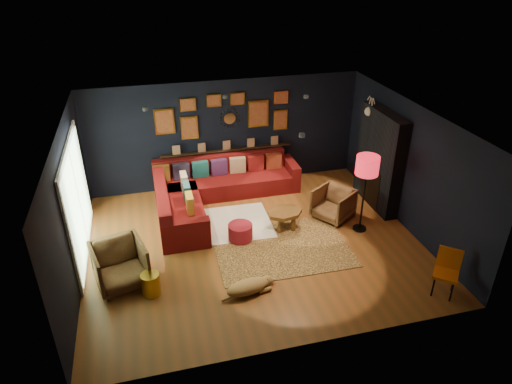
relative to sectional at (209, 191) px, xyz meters
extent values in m
plane|color=brown|center=(0.61, -1.81, -0.32)|extent=(6.50, 6.50, 0.00)
plane|color=black|center=(0.61, 0.94, 0.98)|extent=(6.50, 0.00, 6.50)
plane|color=black|center=(0.61, -4.56, 0.98)|extent=(6.50, 0.00, 6.50)
plane|color=black|center=(-2.64, -1.81, 0.98)|extent=(0.00, 5.50, 5.50)
plane|color=black|center=(3.86, -1.81, 0.98)|extent=(0.00, 5.50, 5.50)
plane|color=silver|center=(0.61, -1.81, 2.28)|extent=(6.50, 6.50, 0.00)
cube|color=maroon|center=(0.41, 0.44, -0.11)|extent=(3.20, 0.95, 0.42)
cube|color=maroon|center=(0.41, 0.80, 0.31)|extent=(3.20, 0.24, 0.46)
cube|color=maroon|center=(2.11, 0.44, 0.00)|extent=(0.22, 0.95, 0.64)
cube|color=maroon|center=(-0.71, -0.66, -0.11)|extent=(0.95, 2.20, 0.42)
cube|color=maroon|center=(-1.07, -0.66, 0.31)|extent=(0.24, 2.20, 0.46)
cube|color=maroon|center=(-0.71, -1.66, 0.00)|extent=(0.95, 0.22, 0.64)
cube|color=#AA6524|center=(-0.99, 0.59, 0.30)|extent=(0.38, 0.14, 0.38)
cube|color=#2F2742|center=(-0.54, 0.59, 0.30)|extent=(0.38, 0.14, 0.38)
cube|color=#185E61|center=(-0.09, 0.59, 0.30)|extent=(0.38, 0.14, 0.38)
cube|color=#492455|center=(0.36, 0.59, 0.30)|extent=(0.38, 0.14, 0.38)
cube|color=tan|center=(0.81, 0.59, 0.30)|extent=(0.38, 0.14, 0.38)
cube|color=maroon|center=(1.26, 0.59, 0.30)|extent=(0.38, 0.14, 0.38)
cube|color=maroon|center=(1.71, 0.59, 0.30)|extent=(0.38, 0.14, 0.38)
cube|color=#C4AF96|center=(-0.53, 0.04, 0.30)|extent=(0.14, 0.38, 0.38)
cube|color=#2A5564|center=(-0.53, -0.46, 0.30)|extent=(0.14, 0.38, 0.38)
cube|color=gold|center=(-0.53, -0.96, 0.30)|extent=(0.14, 0.38, 0.38)
cube|color=black|center=(0.61, 0.87, 0.60)|extent=(3.20, 0.12, 0.04)
cube|color=gold|center=(-0.79, 0.91, 1.43)|extent=(0.45, 0.03, 0.60)
cube|color=#9B5525|center=(-0.79, 0.89, 1.43)|extent=(0.38, 0.01, 0.51)
cube|color=gold|center=(-0.24, 0.91, 1.23)|extent=(0.40, 0.03, 0.55)
cube|color=#9B5525|center=(-0.24, 0.89, 1.23)|extent=(0.34, 0.01, 0.47)
cube|color=gold|center=(-0.24, 0.91, 1.78)|extent=(0.38, 0.03, 0.30)
cube|color=#9B5525|center=(-0.24, 0.89, 1.78)|extent=(0.32, 0.01, 0.25)
cube|color=gold|center=(1.41, 0.91, 1.43)|extent=(0.50, 0.03, 0.65)
cube|color=#9B5525|center=(1.41, 0.89, 1.43)|extent=(0.42, 0.01, 0.55)
cube|color=gold|center=(1.96, 0.91, 1.23)|extent=(0.35, 0.03, 0.50)
cube|color=#9B5525|center=(1.96, 0.89, 1.23)|extent=(0.30, 0.01, 0.42)
cube|color=gold|center=(1.96, 0.91, 1.78)|extent=(0.35, 0.03, 0.30)
cube|color=#9B5525|center=(1.96, 0.89, 1.78)|extent=(0.30, 0.01, 0.25)
cube|color=gold|center=(0.36, 0.91, 1.83)|extent=(0.35, 0.03, 0.30)
cube|color=#9B5525|center=(0.36, 0.89, 1.83)|extent=(0.30, 0.01, 0.25)
cube|color=gold|center=(0.91, 0.91, 1.83)|extent=(0.35, 0.03, 0.30)
cube|color=#9B5525|center=(0.91, 0.89, 1.83)|extent=(0.30, 0.01, 0.25)
cylinder|color=silver|center=(0.71, 0.91, 1.38)|extent=(0.28, 0.03, 0.28)
cone|color=gold|center=(0.93, 0.91, 1.38)|extent=(0.03, 0.16, 0.03)
cone|color=gold|center=(0.92, 0.91, 1.46)|extent=(0.04, 0.16, 0.04)
cone|color=gold|center=(0.87, 0.91, 1.53)|extent=(0.04, 0.16, 0.04)
cone|color=gold|center=(0.80, 0.91, 1.58)|extent=(0.04, 0.16, 0.04)
cone|color=gold|center=(0.71, 0.91, 1.60)|extent=(0.03, 0.16, 0.03)
cone|color=gold|center=(0.63, 0.91, 1.58)|extent=(0.04, 0.16, 0.04)
cone|color=gold|center=(0.56, 0.91, 1.53)|extent=(0.04, 0.16, 0.04)
cone|color=gold|center=(0.51, 0.91, 1.46)|extent=(0.04, 0.16, 0.04)
cone|color=gold|center=(0.49, 0.91, 1.38)|extent=(0.03, 0.16, 0.03)
cone|color=gold|center=(0.51, 0.91, 1.29)|extent=(0.04, 0.16, 0.04)
cone|color=gold|center=(0.56, 0.91, 1.22)|extent=(0.04, 0.16, 0.04)
cone|color=gold|center=(0.63, 0.91, 1.17)|extent=(0.04, 0.16, 0.04)
cone|color=gold|center=(0.71, 0.91, 1.16)|extent=(0.03, 0.16, 0.03)
cone|color=gold|center=(0.80, 0.91, 1.17)|extent=(0.04, 0.16, 0.04)
cone|color=gold|center=(0.87, 0.91, 1.22)|extent=(0.04, 0.16, 0.04)
cone|color=gold|center=(0.92, 0.91, 1.29)|extent=(0.04, 0.16, 0.04)
cube|color=black|center=(3.71, -0.91, 0.78)|extent=(0.30, 1.60, 2.20)
cube|color=black|center=(3.65, -0.91, 0.13)|extent=(0.20, 0.80, 0.90)
cone|color=white|center=(3.80, -0.41, 1.73)|extent=(0.35, 0.28, 0.28)
sphere|color=white|center=(3.58, -0.41, 1.73)|extent=(0.20, 0.20, 0.20)
cylinder|color=white|center=(3.60, -0.47, 1.90)|extent=(0.02, 0.10, 0.28)
cylinder|color=white|center=(3.60, -0.35, 1.90)|extent=(0.02, 0.10, 0.28)
cube|color=white|center=(-2.61, -1.21, 0.78)|extent=(0.04, 2.80, 2.20)
cube|color=#C8EDB5|center=(-2.58, -1.21, 0.78)|extent=(0.01, 2.60, 2.00)
cube|color=white|center=(-2.58, -1.21, 0.78)|extent=(0.02, 0.06, 2.00)
cylinder|color=black|center=(-1.19, -0.61, 2.24)|extent=(0.10, 0.10, 0.06)
cylinder|color=black|center=(0.41, -0.21, 2.24)|extent=(0.10, 0.10, 0.06)
cylinder|color=black|center=(2.01, -0.61, 2.24)|extent=(0.10, 0.10, 0.06)
cylinder|color=black|center=(1.21, -2.61, 2.24)|extent=(0.10, 0.10, 0.06)
cube|color=white|center=(0.15, -0.99, -0.31)|extent=(2.05, 1.52, 0.03)
cube|color=tan|center=(1.10, -2.11, -0.32)|extent=(2.64, 1.91, 0.01)
cylinder|color=brown|center=(1.22, -1.57, -0.14)|extent=(0.10, 0.10, 0.31)
cylinder|color=brown|center=(1.52, -1.57, -0.14)|extent=(0.10, 0.10, 0.31)
cylinder|color=brown|center=(1.37, -1.22, -0.14)|extent=(0.10, 0.10, 0.31)
cylinder|color=maroon|center=(0.38, -1.61, -0.13)|extent=(0.49, 0.49, 0.32)
imported|color=#AC7441|center=(-1.94, -2.41, 0.12)|extent=(1.03, 0.99, 0.88)
imported|color=#AC7441|center=(2.52, -1.28, 0.06)|extent=(0.98, 0.99, 0.76)
cylinder|color=gold|center=(-1.45, -2.81, -0.12)|extent=(0.32, 0.32, 0.40)
cylinder|color=black|center=(3.16, -4.07, -0.12)|extent=(0.03, 0.03, 0.41)
cylinder|color=black|center=(3.38, -4.27, -0.12)|extent=(0.03, 0.03, 0.41)
cylinder|color=black|center=(3.35, -3.85, -0.12)|extent=(0.03, 0.03, 0.41)
cylinder|color=black|center=(3.57, -4.04, -0.12)|extent=(0.03, 0.03, 0.41)
cube|color=orange|center=(3.36, -4.06, 0.09)|extent=(0.55, 0.55, 0.06)
cube|color=orange|center=(3.47, -3.93, 0.31)|extent=(0.33, 0.29, 0.39)
cylinder|color=black|center=(2.89, -1.86, -0.30)|extent=(0.28, 0.28, 0.04)
cylinder|color=black|center=(2.89, -1.86, 0.39)|extent=(0.04, 0.04, 1.35)
cylinder|color=red|center=(2.89, -1.86, 1.16)|extent=(0.46, 0.46, 0.38)
camera|label=1|loc=(-1.24, -9.13, 4.95)|focal=32.00mm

